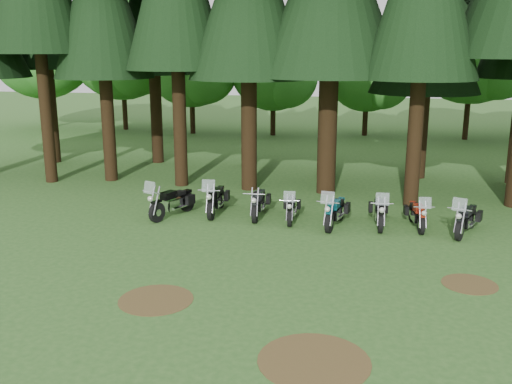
# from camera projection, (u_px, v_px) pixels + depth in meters

# --- Properties ---
(ground) EXTENTS (120.00, 120.00, 0.00)m
(ground) POSITION_uv_depth(u_px,v_px,m) (292.00, 278.00, 14.94)
(ground) COLOR #2C5721
(ground) RESTS_ON ground
(decid_0) EXTENTS (8.00, 7.78, 10.00)m
(decid_0) POSITION_uv_depth(u_px,v_px,m) (44.00, 49.00, 41.85)
(decid_0) COLOR black
(decid_0) RESTS_ON ground
(decid_1) EXTENTS (7.91, 7.69, 9.88)m
(decid_1) POSITION_uv_depth(u_px,v_px,m) (125.00, 50.00, 41.14)
(decid_1) COLOR black
(decid_1) RESTS_ON ground
(decid_2) EXTENTS (6.72, 6.53, 8.40)m
(decid_2) POSITION_uv_depth(u_px,v_px,m) (194.00, 63.00, 39.33)
(decid_2) COLOR black
(decid_2) RESTS_ON ground
(decid_3) EXTENTS (6.12, 5.95, 7.65)m
(decid_3) POSITION_uv_depth(u_px,v_px,m) (277.00, 70.00, 38.65)
(decid_3) COLOR black
(decid_3) RESTS_ON ground
(decid_4) EXTENTS (5.93, 5.76, 7.41)m
(decid_4) POSITION_uv_depth(u_px,v_px,m) (371.00, 72.00, 38.58)
(decid_4) COLOR black
(decid_4) RESTS_ON ground
(decid_5) EXTENTS (8.45, 8.21, 10.56)m
(decid_5) POSITION_uv_depth(u_px,v_px,m) (480.00, 43.00, 36.24)
(decid_5) COLOR black
(decid_5) RESTS_ON ground
(dirt_patch_0) EXTENTS (1.80, 1.80, 0.01)m
(dirt_patch_0) POSITION_uv_depth(u_px,v_px,m) (156.00, 300.00, 13.63)
(dirt_patch_0) COLOR #4C3D1E
(dirt_patch_0) RESTS_ON ground
(dirt_patch_1) EXTENTS (1.40, 1.40, 0.01)m
(dirt_patch_1) POSITION_uv_depth(u_px,v_px,m) (469.00, 284.00, 14.53)
(dirt_patch_1) COLOR #4C3D1E
(dirt_patch_1) RESTS_ON ground
(dirt_patch_2) EXTENTS (2.20, 2.20, 0.01)m
(dirt_patch_2) POSITION_uv_depth(u_px,v_px,m) (314.00, 361.00, 10.95)
(dirt_patch_2) COLOR #4C3D1E
(dirt_patch_2) RESTS_ON ground
(motorcycle_0) EXTENTS (1.12, 2.35, 1.51)m
(motorcycle_0) POSITION_uv_depth(u_px,v_px,m) (172.00, 203.00, 20.32)
(motorcycle_0) COLOR black
(motorcycle_0) RESTS_ON ground
(motorcycle_1) EXTENTS (0.50, 2.43, 1.53)m
(motorcycle_1) POSITION_uv_depth(u_px,v_px,m) (216.00, 200.00, 20.68)
(motorcycle_1) COLOR black
(motorcycle_1) RESTS_ON ground
(motorcycle_2) EXTENTS (0.36, 2.30, 0.93)m
(motorcycle_2) POSITION_uv_depth(u_px,v_px,m) (259.00, 204.00, 20.34)
(motorcycle_2) COLOR black
(motorcycle_2) RESTS_ON ground
(motorcycle_3) EXTENTS (0.45, 2.07, 1.30)m
(motorcycle_3) POSITION_uv_depth(u_px,v_px,m) (291.00, 209.00, 19.85)
(motorcycle_3) COLOR black
(motorcycle_3) RESTS_ON ground
(motorcycle_4) EXTENTS (0.68, 2.33, 1.46)m
(motorcycle_4) POSITION_uv_depth(u_px,v_px,m) (335.00, 212.00, 19.22)
(motorcycle_4) COLOR black
(motorcycle_4) RESTS_ON ground
(motorcycle_5) EXTENTS (0.45, 2.26, 1.42)m
(motorcycle_5) POSITION_uv_depth(u_px,v_px,m) (379.00, 212.00, 19.24)
(motorcycle_5) COLOR black
(motorcycle_5) RESTS_ON ground
(motorcycle_6) EXTENTS (0.56, 2.10, 1.32)m
(motorcycle_6) POSITION_uv_depth(u_px,v_px,m) (417.00, 215.00, 19.05)
(motorcycle_6) COLOR black
(motorcycle_6) RESTS_ON ground
(motorcycle_7) EXTENTS (1.10, 2.23, 1.45)m
(motorcycle_7) POSITION_uv_depth(u_px,v_px,m) (466.00, 220.00, 18.38)
(motorcycle_7) COLOR black
(motorcycle_7) RESTS_ON ground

